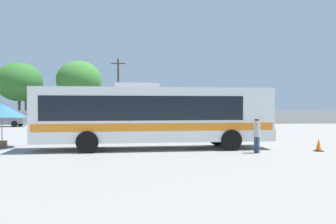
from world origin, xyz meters
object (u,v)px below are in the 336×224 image
at_px(parked_car_leftmost_grey, 3,119).
at_px(roadside_tree_midleft, 79,80).
at_px(utility_pole_far, 26,94).
at_px(traffic_cone_on_apron, 319,145).
at_px(coach_bus_white_orange, 152,114).
at_px(utility_pole_near, 118,90).
at_px(vendor_umbrella_near_gate_blue, 2,111).
at_px(roadside_tree_left, 19,82).
at_px(attendant_by_bus_door, 257,134).
at_px(parked_car_second_dark_blue, 60,119).
at_px(parked_car_third_maroon, 120,119).

relative_size(parked_car_leftmost_grey, roadside_tree_midleft, 0.56).
height_order(parked_car_leftmost_grey, roadside_tree_midleft, roadside_tree_midleft).
relative_size(utility_pole_far, traffic_cone_on_apron, 11.13).
relative_size(coach_bus_white_orange, roadside_tree_midleft, 1.48).
height_order(utility_pole_near, roadside_tree_midleft, utility_pole_near).
bearing_deg(traffic_cone_on_apron, parked_car_leftmost_grey, 134.93).
bearing_deg(vendor_umbrella_near_gate_blue, utility_pole_near, 79.34).
relative_size(utility_pole_near, roadside_tree_left, 1.06).
relative_size(vendor_umbrella_near_gate_blue, utility_pole_near, 0.31).
distance_m(parked_car_leftmost_grey, utility_pole_near, 13.77).
bearing_deg(roadside_tree_left, vendor_umbrella_near_gate_blue, -74.39).
distance_m(attendant_by_bus_door, parked_car_second_dark_blue, 27.93).
xyz_separation_m(utility_pole_far, roadside_tree_left, (-0.87, 0.30, 1.51)).
bearing_deg(coach_bus_white_orange, utility_pole_near, 96.19).
height_order(attendant_by_bus_door, roadside_tree_left, roadside_tree_left).
bearing_deg(utility_pole_near, roadside_tree_left, 174.93).
relative_size(attendant_by_bus_door, utility_pole_far, 0.22).
bearing_deg(roadside_tree_left, utility_pole_far, -18.70).
bearing_deg(traffic_cone_on_apron, parked_car_second_dark_blue, 125.73).
distance_m(parked_car_leftmost_grey, roadside_tree_left, 8.38).
bearing_deg(roadside_tree_left, parked_car_third_maroon, -27.17).
distance_m(utility_pole_far, roadside_tree_left, 1.77).
distance_m(parked_car_third_maroon, roadside_tree_left, 15.16).
height_order(parked_car_third_maroon, traffic_cone_on_apron, parked_car_third_maroon).
relative_size(attendant_by_bus_door, utility_pole_near, 0.19).
relative_size(parked_car_leftmost_grey, parked_car_third_maroon, 1.12).
bearing_deg(parked_car_third_maroon, roadside_tree_left, 152.83).
xyz_separation_m(coach_bus_white_orange, traffic_cone_on_apron, (8.07, -1.66, -1.49)).
height_order(roadside_tree_left, traffic_cone_on_apron, roadside_tree_left).
bearing_deg(attendant_by_bus_door, coach_bus_white_orange, 157.29).
height_order(utility_pole_near, traffic_cone_on_apron, utility_pole_near).
xyz_separation_m(parked_car_leftmost_grey, roadside_tree_midleft, (6.71, 8.12, 4.82)).
distance_m(attendant_by_bus_door, utility_pole_near, 30.53).
distance_m(coach_bus_white_orange, attendant_by_bus_door, 5.32).
relative_size(attendant_by_bus_door, roadside_tree_left, 0.21).
bearing_deg(parked_car_leftmost_grey, traffic_cone_on_apron, -45.07).
bearing_deg(traffic_cone_on_apron, vendor_umbrella_near_gate_blue, 169.54).
xyz_separation_m(vendor_umbrella_near_gate_blue, utility_pole_near, (4.90, 26.02, 2.33)).
bearing_deg(attendant_by_bus_door, utility_pole_far, 122.77).
xyz_separation_m(parked_car_second_dark_blue, utility_pole_near, (6.12, 5.12, 3.46)).
xyz_separation_m(attendant_by_bus_door, roadside_tree_left, (-20.27, 30.43, 4.34)).
bearing_deg(vendor_umbrella_near_gate_blue, coach_bus_white_orange, -9.25).
height_order(vendor_umbrella_near_gate_blue, utility_pole_far, utility_pole_far).
bearing_deg(vendor_umbrella_near_gate_blue, roadside_tree_midleft, 90.62).
bearing_deg(utility_pole_far, roadside_tree_left, 161.30).
relative_size(parked_car_third_maroon, roadside_tree_midleft, 0.50).
distance_m(utility_pole_near, roadside_tree_midleft, 5.79).
height_order(coach_bus_white_orange, vendor_umbrella_near_gate_blue, coach_bus_white_orange).
xyz_separation_m(utility_pole_near, roadside_tree_midleft, (-5.20, 2.16, 1.34)).
height_order(utility_pole_near, utility_pole_far, utility_pole_near).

